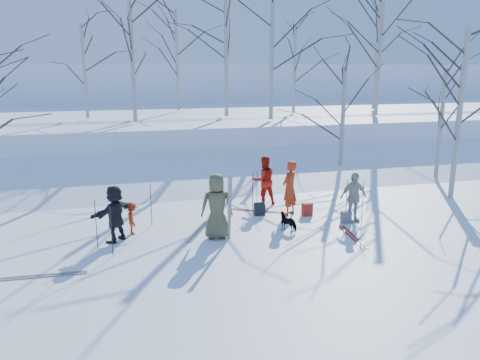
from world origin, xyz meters
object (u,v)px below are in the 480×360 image
object	(u,v)px
dog	(289,222)
skier_olive_center	(217,206)
skier_grey_west	(115,213)
skier_red_seated	(132,218)
backpack_dark	(259,209)
skier_red_north	(290,188)
backpack_red	(307,209)
skier_redor_behind	(264,180)
backpack_grey	(346,217)
skier_cream_east	(353,197)

from	to	relation	value
dog	skier_olive_center	bearing A→B (deg)	-33.48
skier_grey_west	skier_red_seated	bearing A→B (deg)	177.30
dog	backpack_dark	bearing A→B (deg)	-111.92
skier_red_north	backpack_red	bearing A→B (deg)	117.65
skier_redor_behind	backpack_red	distance (m)	2.02
skier_grey_west	dog	xyz separation A→B (m)	(4.94, -0.43, -0.52)
backpack_red	backpack_grey	distance (m)	1.33
skier_olive_center	skier_grey_west	distance (m)	2.82
skier_grey_west	skier_olive_center	bearing A→B (deg)	123.44
skier_red_north	skier_grey_west	size ratio (longest dim) A/B	1.13
skier_redor_behind	skier_cream_east	distance (m)	3.32
skier_grey_west	backpack_red	xyz separation A→B (m)	(6.05, 0.80, -0.59)
skier_grey_west	backpack_red	distance (m)	6.13
skier_olive_center	backpack_grey	xyz separation A→B (m)	(4.16, 0.29, -0.75)
skier_red_north	skier_cream_east	bearing A→B (deg)	106.40
dog	backpack_dark	size ratio (longest dim) A/B	1.62
skier_red_north	dog	size ratio (longest dim) A/B	2.77
backpack_red	skier_redor_behind	bearing A→B (deg)	120.59
skier_olive_center	dog	bearing A→B (deg)	-168.50
skier_red_seated	skier_cream_east	distance (m)	6.75
skier_red_seated	backpack_dark	distance (m)	4.17
skier_olive_center	skier_cream_east	size ratio (longest dim) A/B	1.19
skier_redor_behind	skier_grey_west	bearing A→B (deg)	23.09
skier_olive_center	dog	world-z (taller)	skier_olive_center
skier_olive_center	skier_grey_west	world-z (taller)	skier_olive_center
backpack_grey	backpack_red	bearing A→B (deg)	131.38
skier_grey_west	backpack_red	world-z (taller)	skier_grey_west
skier_cream_east	backpack_grey	world-z (taller)	skier_cream_east
skier_redor_behind	skier_red_seated	size ratio (longest dim) A/B	1.82
skier_red_north	skier_cream_east	distance (m)	2.04
skier_olive_center	skier_red_seated	distance (m)	2.53
backpack_red	backpack_dark	size ratio (longest dim) A/B	1.05
skier_cream_east	backpack_red	size ratio (longest dim) A/B	3.76
skier_red_seated	skier_grey_west	bearing A→B (deg)	129.78
dog	backpack_grey	xyz separation A→B (m)	(1.99, 0.23, -0.08)
skier_red_seated	skier_redor_behind	bearing A→B (deg)	-70.71
skier_cream_east	skier_grey_west	bearing A→B (deg)	173.96
skier_red_seated	backpack_red	bearing A→B (deg)	-90.48
skier_red_north	backpack_dark	world-z (taller)	skier_red_north
skier_olive_center	skier_red_seated	size ratio (longest dim) A/B	1.97
skier_cream_east	backpack_red	distance (m)	1.58
skier_grey_west	backpack_grey	size ratio (longest dim) A/B	4.20
skier_red_north	dog	xyz separation A→B (m)	(-0.56, -1.46, -0.63)
skier_redor_behind	backpack_grey	xyz separation A→B (m)	(1.85, -2.64, -0.67)
skier_red_north	backpack_grey	size ratio (longest dim) A/B	4.73
skier_red_north	backpack_dark	size ratio (longest dim) A/B	4.50
backpack_grey	skier_olive_center	bearing A→B (deg)	-176.05
skier_red_north	skier_redor_behind	xyz separation A→B (m)	(-0.43, 1.41, -0.04)
skier_red_seated	dog	bearing A→B (deg)	-105.19
skier_cream_east	backpack_red	xyz separation A→B (m)	(-1.14, 0.92, -0.58)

